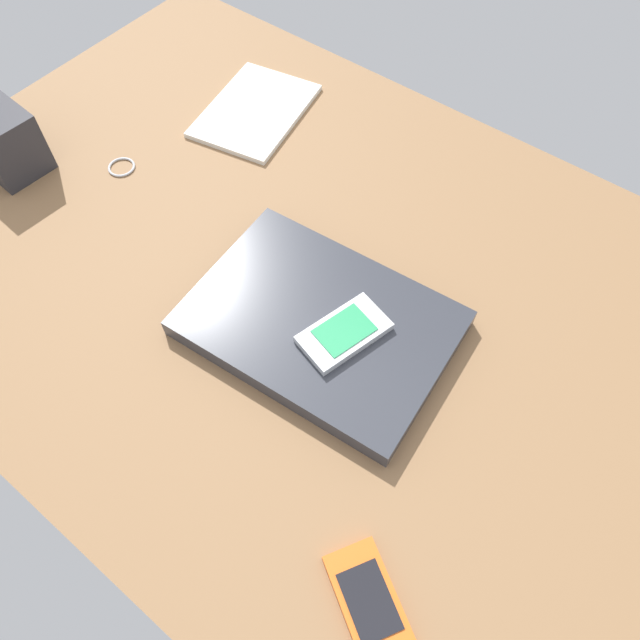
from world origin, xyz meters
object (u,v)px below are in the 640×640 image
at_px(laptop_closed, 320,323).
at_px(cell_phone_on_laptop, 344,333).
at_px(cell_phone_on_desk, 369,602).
at_px(notepad, 255,111).
at_px(key_ring, 122,167).

bearing_deg(laptop_closed, cell_phone_on_laptop, -8.42).
xyz_separation_m(cell_phone_on_laptop, cell_phone_on_desk, (0.19, -0.21, -0.03)).
xyz_separation_m(laptop_closed, cell_phone_on_desk, (0.22, -0.21, -0.01)).
xyz_separation_m(cell_phone_on_laptop, notepad, (-0.36, 0.26, -0.03)).
relative_size(laptop_closed, key_ring, 7.79).
bearing_deg(notepad, laptop_closed, -49.72).
bearing_deg(notepad, cell_phone_on_laptop, -47.00).
bearing_deg(cell_phone_on_desk, laptop_closed, 136.18).
xyz_separation_m(notepad, key_ring, (-0.07, -0.21, -0.00)).
xyz_separation_m(laptop_closed, notepad, (-0.32, 0.25, -0.01)).
distance_m(laptop_closed, key_ring, 0.40).
height_order(cell_phone_on_desk, notepad, cell_phone_on_desk).
height_order(laptop_closed, cell_phone_on_desk, laptop_closed).
bearing_deg(cell_phone_on_desk, key_ring, 157.60).
height_order(laptop_closed, notepad, laptop_closed).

